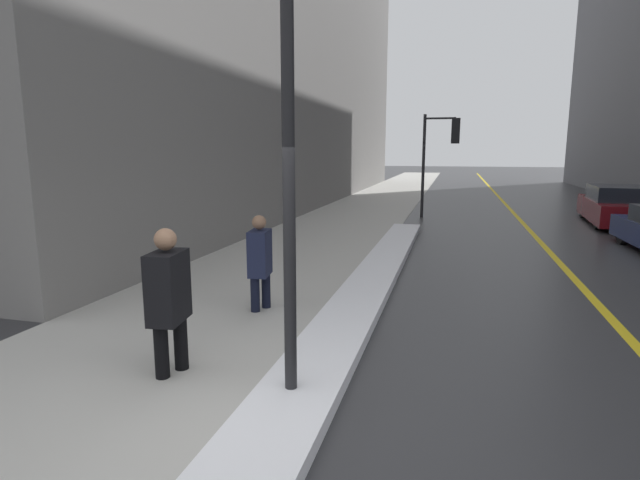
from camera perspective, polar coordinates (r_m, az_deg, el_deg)
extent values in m
plane|color=#2D2D30|center=(4.69, -8.64, -21.68)|extent=(160.00, 160.00, 0.00)
cube|color=#B2AFA8|center=(19.14, 3.96, 2.75)|extent=(4.00, 80.00, 0.01)
cube|color=gold|center=(18.94, 22.07, 1.93)|extent=(0.16, 80.00, 0.00)
cube|color=white|center=(9.70, 6.28, -4.15)|extent=(0.82, 13.32, 0.16)
cube|color=slate|center=(25.92, -5.34, 23.93)|extent=(6.00, 36.00, 17.31)
cylinder|color=black|center=(4.64, -3.55, 3.58)|extent=(0.12, 0.12, 3.87)
cylinder|color=black|center=(19.07, 11.72, 8.21)|extent=(0.11, 0.11, 3.78)
cylinder|color=black|center=(19.08, 13.61, 13.37)|extent=(1.10, 0.09, 0.07)
cube|color=black|center=(19.05, 15.24, 11.95)|extent=(0.30, 0.21, 0.90)
sphere|color=red|center=(19.19, 15.28, 12.80)|extent=(0.19, 0.19, 0.19)
sphere|color=orange|center=(19.17, 15.23, 11.94)|extent=(0.19, 0.19, 0.19)
sphere|color=green|center=(19.17, 15.19, 11.08)|extent=(0.19, 0.19, 0.19)
cylinder|color=black|center=(5.94, -15.68, -10.15)|extent=(0.16, 0.16, 0.89)
cylinder|color=black|center=(5.78, -17.73, -10.84)|extent=(0.16, 0.16, 0.89)
cube|color=black|center=(5.69, -16.98, -5.15)|extent=(0.38, 0.57, 0.78)
sphere|color=#8C664C|center=(5.58, -17.26, 0.08)|extent=(0.24, 0.24, 0.24)
cylinder|color=black|center=(7.94, -6.20, -4.97)|extent=(0.14, 0.14, 0.80)
cylinder|color=black|center=(7.76, -7.44, -5.35)|extent=(0.14, 0.14, 0.80)
cube|color=#191E38|center=(7.73, -6.90, -1.48)|extent=(0.35, 0.52, 0.70)
sphere|color=#8C664C|center=(7.65, -6.97, 2.02)|extent=(0.22, 0.22, 0.22)
cylinder|color=black|center=(15.62, 31.39, 0.88)|extent=(0.21, 0.71, 0.70)
cube|color=#600F14|center=(19.69, 30.77, 2.95)|extent=(2.12, 4.83, 0.69)
cube|color=black|center=(19.52, 30.99, 4.61)|extent=(1.81, 2.56, 0.48)
cylinder|color=black|center=(21.01, 27.97, 3.08)|extent=(0.28, 0.64, 0.62)
cylinder|color=black|center=(21.28, 31.96, 2.81)|extent=(0.28, 0.64, 0.62)
cylinder|color=black|center=(18.14, 29.28, 2.04)|extent=(0.28, 0.64, 0.62)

